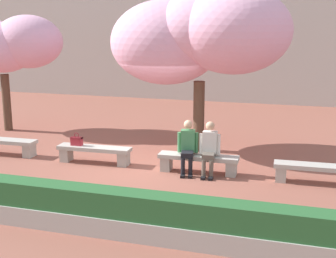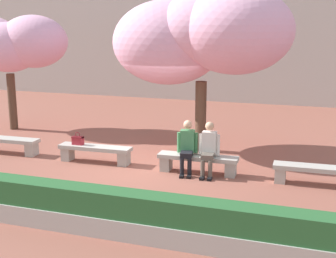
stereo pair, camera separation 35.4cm
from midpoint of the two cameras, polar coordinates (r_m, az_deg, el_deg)
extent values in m
plane|color=#8E5142|center=(11.88, -3.71, -4.74)|extent=(100.00, 100.00, 0.00)
cube|color=#ADA89E|center=(13.76, -20.20, -1.35)|extent=(1.97, 0.49, 0.10)
cube|color=#ADA89E|center=(13.37, -17.28, -2.53)|extent=(0.25, 0.35, 0.35)
cube|color=#ADA89E|center=(12.31, -9.80, -2.34)|extent=(1.97, 0.49, 0.10)
cube|color=#ADA89E|center=(12.72, -13.07, -3.05)|extent=(0.25, 0.35, 0.35)
cube|color=#ADA89E|center=(12.07, -6.27, -3.65)|extent=(0.25, 0.35, 0.35)
cube|color=#ADA89E|center=(11.37, 2.83, -3.44)|extent=(1.97, 0.49, 0.10)
cube|color=#ADA89E|center=(11.62, -1.08, -4.22)|extent=(0.25, 0.35, 0.35)
cube|color=#ADA89E|center=(11.31, 6.83, -4.80)|extent=(0.25, 0.35, 0.35)
cube|color=#ADA89E|center=(11.06, 16.95, -4.46)|extent=(1.97, 0.49, 0.10)
cube|color=#ADA89E|center=(11.12, 12.72, -5.33)|extent=(0.25, 0.35, 0.35)
cube|color=black|center=(11.15, 0.88, -5.74)|extent=(0.14, 0.23, 0.06)
cylinder|color=black|center=(11.15, 0.91, -4.62)|extent=(0.10, 0.10, 0.42)
cube|color=black|center=(11.14, 1.80, -5.77)|extent=(0.14, 0.23, 0.06)
cylinder|color=black|center=(11.13, 1.84, -4.65)|extent=(0.10, 0.10, 0.42)
cube|color=black|center=(11.23, 1.46, -3.04)|extent=(0.35, 0.44, 0.12)
cube|color=#428451|center=(11.38, 1.56, -1.44)|extent=(0.37, 0.28, 0.54)
sphere|color=tan|center=(11.28, 1.58, 0.56)|extent=(0.21, 0.21, 0.21)
cylinder|color=#428451|center=(11.39, 0.50, -1.63)|extent=(0.09, 0.09, 0.50)
cylinder|color=#428451|center=(11.35, 2.61, -1.68)|extent=(0.09, 0.09, 0.50)
cube|color=black|center=(11.04, 3.38, -5.96)|extent=(0.12, 0.23, 0.06)
cylinder|color=brown|center=(11.03, 3.45, -4.83)|extent=(0.10, 0.10, 0.42)
cube|color=black|center=(11.01, 4.32, -6.02)|extent=(0.12, 0.23, 0.06)
cylinder|color=brown|center=(11.01, 4.38, -4.88)|extent=(0.10, 0.10, 0.42)
cube|color=brown|center=(11.11, 4.06, -3.25)|extent=(0.31, 0.42, 0.12)
cube|color=silver|center=(11.25, 4.23, -1.63)|extent=(0.36, 0.25, 0.54)
sphere|color=tan|center=(11.16, 4.27, 0.39)|extent=(0.21, 0.21, 0.21)
cylinder|color=silver|center=(11.27, 3.16, -1.80)|extent=(0.09, 0.09, 0.50)
cylinder|color=silver|center=(11.22, 5.28, -1.90)|extent=(0.09, 0.09, 0.50)
cube|color=#A3232D|center=(12.48, -11.87, -1.47)|extent=(0.30, 0.14, 0.22)
cube|color=maroon|center=(12.45, -11.90, -1.08)|extent=(0.30, 0.15, 0.04)
torus|color=maroon|center=(12.44, -11.90, -0.76)|extent=(0.14, 0.02, 0.14)
cylinder|color=#513828|center=(13.27, 3.01, 1.56)|extent=(0.32, 0.32, 1.99)
ellipsoid|color=#EAA8C6|center=(13.02, 3.13, 11.85)|extent=(2.68, 2.93, 2.01)
ellipsoid|color=#EAA8C6|center=(13.26, -1.00, 10.53)|extent=(3.13, 2.98, 2.35)
ellipsoid|color=#EAA8C6|center=(12.70, 7.28, 11.79)|extent=(3.05, 3.32, 2.29)
cylinder|color=#513828|center=(16.80, -19.65, 3.06)|extent=(0.28, 0.28, 1.91)
ellipsoid|color=#EAA8C6|center=(16.61, -20.13, 9.33)|extent=(2.21, 2.04, 1.65)
ellipsoid|color=#EAA8C6|center=(16.37, -17.29, 10.13)|extent=(2.32, 2.08, 1.74)
cube|color=#ADA89E|center=(8.64, -12.59, -10.65)|extent=(12.58, 0.50, 0.36)
cube|color=#285B2D|center=(8.50, -12.72, -8.17)|extent=(12.48, 0.44, 0.44)
camera|label=1|loc=(0.18, -90.87, -0.20)|focal=50.00mm
camera|label=2|loc=(0.18, 89.13, 0.20)|focal=50.00mm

